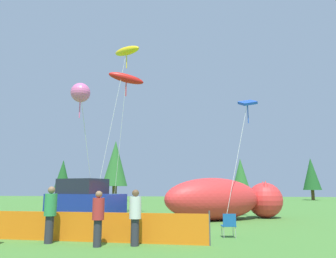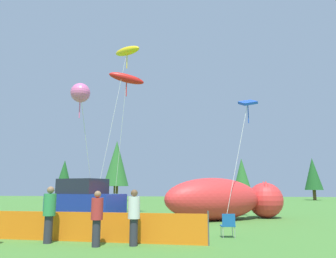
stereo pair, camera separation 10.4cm
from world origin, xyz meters
TOP-DOWN VIEW (x-y plane):
  - ground_plane at (0.00, 0.00)m, footprint 120.00×120.00m
  - parked_car at (-2.74, 1.35)m, footprint 4.20×2.84m
  - folding_chair at (4.23, -1.96)m, footprint 0.58×0.58m
  - inflatable_cat at (4.29, 4.99)m, footprint 7.44×5.84m
  - safety_fence at (-0.88, -3.54)m, footprint 8.90×0.46m
  - spectator_in_black_shirt at (-1.75, -4.05)m, footprint 0.40×0.40m
  - spectator_in_yellow_shirt at (0.08, -4.46)m, footprint 0.37×0.37m
  - spectator_in_blue_shirt at (1.20, -4.14)m, footprint 0.38×0.38m
  - kite_yellow_hero at (-2.21, 6.64)m, footprint 2.69×2.86m
  - kite_pink_octopus at (-2.82, 0.41)m, footprint 0.97×2.35m
  - kite_red_lizard at (-2.19, 6.60)m, footprint 2.56×1.61m
  - kite_blue_box at (5.88, 5.49)m, footprint 2.27×2.89m
  - horizon_tree_east at (-11.06, 33.48)m, footprint 3.77×3.77m
  - horizon_tree_west at (-19.34, 33.38)m, footprint 2.57×2.57m
  - horizon_tree_mid at (7.28, 30.41)m, footprint 2.42×2.42m
  - horizon_tree_northeast at (18.84, 39.52)m, footprint 2.73×2.73m

SIDE VIEW (x-z plane):
  - ground_plane at x=0.00m, z-range 0.00..0.00m
  - safety_fence at x=-0.88m, z-range -0.05..1.03m
  - folding_chair at x=4.23m, z-range 0.07..0.94m
  - spectator_in_yellow_shirt at x=0.08m, z-range 0.08..1.79m
  - spectator_in_blue_shirt at x=1.20m, z-range 0.08..1.83m
  - spectator_in_black_shirt at x=-1.75m, z-range 0.08..1.94m
  - parked_car at x=-2.74m, z-range -0.03..2.24m
  - inflatable_cat at x=4.29m, z-range -0.09..2.29m
  - horizon_tree_mid at x=7.28m, z-range 0.66..6.44m
  - horizon_tree_west at x=-19.34m, z-range 0.70..6.84m
  - horizon_tree_northeast at x=18.84m, z-range 0.74..7.26m
  - horizon_tree_east at x=-11.06m, z-range 1.02..10.02m
  - kite_pink_octopus at x=-2.82m, z-range 3.01..10.03m
  - kite_blue_box at x=5.88m, z-range 3.22..10.58m
  - kite_red_lizard at x=-2.19m, z-range 4.38..14.32m
  - kite_yellow_hero at x=-2.21m, z-range 5.41..17.38m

